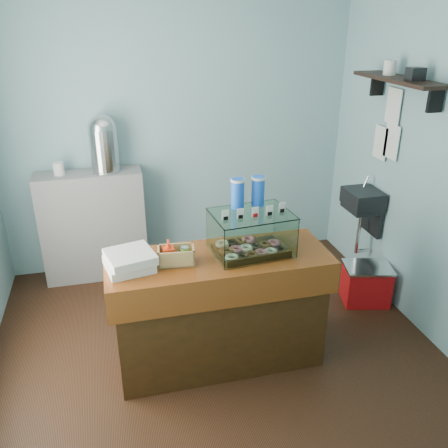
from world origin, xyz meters
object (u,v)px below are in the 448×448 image
object	(u,v)px
counter	(219,309)
coffee_urn	(103,142)
display_case	(250,230)
red_cooler	(366,284)

from	to	relation	value
counter	coffee_urn	xyz separation A→B (m)	(-0.72, 1.58, 0.92)
coffee_urn	counter	bearing A→B (deg)	-65.49
display_case	red_cooler	size ratio (longest dim) A/B	1.21
display_case	coffee_urn	world-z (taller)	coffee_urn
display_case	red_cooler	distance (m)	1.59
display_case	coffee_urn	bearing A→B (deg)	116.86
counter	red_cooler	xyz separation A→B (m)	(1.51, 0.45, -0.27)
counter	display_case	distance (m)	0.65
display_case	red_cooler	world-z (taller)	display_case
counter	red_cooler	size ratio (longest dim) A/B	3.31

